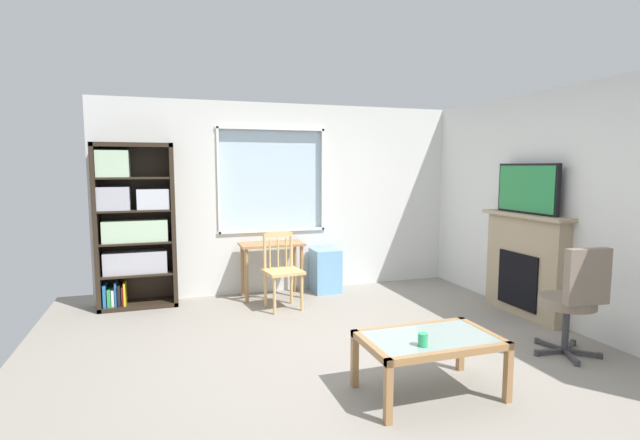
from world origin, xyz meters
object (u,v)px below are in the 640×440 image
Objects in this scene: wooden_chair at (282,270)px; coffee_table at (429,345)px; office_chair at (575,296)px; tv at (527,189)px; sippy_cup at (423,339)px; plastic_drawer_unit at (325,270)px; bookshelf at (133,224)px; fireplace at (525,264)px; desk_under_window at (272,253)px.

coffee_table is at bearing -78.14° from wooden_chair.
office_chair reaches higher than coffee_table.
sippy_cup is at bearing -145.37° from tv.
office_chair is (1.35, -2.81, 0.26)m from plastic_drawer_unit.
fireplace is at bearing -22.32° from bookshelf.
fireplace is (4.21, -1.73, -0.42)m from bookshelf.
bookshelf is 4.74m from office_chair.
desk_under_window is 3.14m from sippy_cup.
desk_under_window is 0.80m from plastic_drawer_unit.
sippy_cup is at bearing -83.02° from desk_under_window.
fireplace is (1.81, -1.67, 0.29)m from plastic_drawer_unit.
wooden_chair is 0.75× the size of fireplace.
wooden_chair is at bearing -20.49° from bookshelf.
coffee_table is (-1.57, -0.21, -0.18)m from office_chair.
desk_under_window is (1.65, -0.11, -0.43)m from bookshelf.
desk_under_window is at bearing 96.98° from sippy_cup.
desk_under_window is 3.14m from tv.
tv reaches higher than wooden_chair.
bookshelf is 1.96× the size of office_chair.
office_chair is 1.59m from coffee_table.
office_chair reaches higher than desk_under_window.
bookshelf is 2.51m from plastic_drawer_unit.
bookshelf reaches higher than desk_under_window.
bookshelf is at bearing 122.28° from sippy_cup.
wooden_chair is 1.55× the size of plastic_drawer_unit.
fireplace reaches higher than wooden_chair.
wooden_chair is 2.63m from sippy_cup.
coffee_table is at bearing -79.95° from desk_under_window.
office_chair is 11.11× the size of sippy_cup.
coffee_table is 11.07× the size of sippy_cup.
plastic_drawer_unit reaches higher than sippy_cup.
fireplace reaches higher than desk_under_window.
tv is (2.53, -1.11, 0.98)m from wooden_chair.
office_chair reaches higher than sippy_cup.
tv is at bearing -180.00° from fireplace.
desk_under_window is 0.53m from wooden_chair.
tv is (2.54, -1.62, 0.87)m from desk_under_window.
wooden_chair is at bearing 156.50° from fireplace.
plastic_drawer_unit reaches higher than coffee_table.
office_chair is at bearing -52.78° from desk_under_window.
plastic_drawer_unit is (2.40, -0.06, -0.72)m from bookshelf.
desk_under_window is 3.03m from fireplace.
bookshelf is at bearing 176.27° from desk_under_window.
desk_under_window reaches higher than coffee_table.
plastic_drawer_unit is at bearing 83.41° from sippy_cup.
office_chair is at bearing -111.49° from tv.
plastic_drawer_unit is 2.71m from tv.
desk_under_window is 1.39× the size of plastic_drawer_unit.
office_chair is at bearing 7.52° from coffee_table.
wooden_chair is 10.00× the size of sippy_cup.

